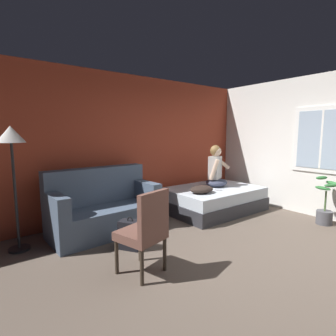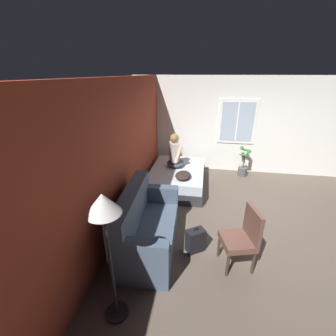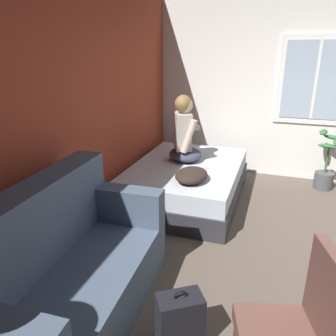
# 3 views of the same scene
# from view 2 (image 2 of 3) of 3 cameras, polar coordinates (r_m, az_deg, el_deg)

# --- Properties ---
(ground_plane) EXTENTS (40.00, 40.00, 0.00)m
(ground_plane) POSITION_cam_2_polar(r_m,az_deg,el_deg) (5.10, 22.78, -11.73)
(ground_plane) COLOR brown
(wall_back_accent) EXTENTS (9.89, 0.16, 2.70)m
(wall_back_accent) POSITION_cam_2_polar(r_m,az_deg,el_deg) (4.59, -10.20, 4.84)
(wall_back_accent) COLOR #993823
(wall_back_accent) RESTS_ON ground
(wall_side_with_window) EXTENTS (0.19, 6.80, 2.70)m
(wall_side_with_window) POSITION_cam_2_polar(r_m,az_deg,el_deg) (6.89, 20.24, 9.91)
(wall_side_with_window) COLOR silver
(wall_side_with_window) RESTS_ON ground
(bed) EXTENTS (1.95, 1.38, 0.48)m
(bed) POSITION_cam_2_polar(r_m,az_deg,el_deg) (5.87, 2.36, -2.37)
(bed) COLOR #2D2D33
(bed) RESTS_ON ground
(couch) EXTENTS (1.74, 0.91, 1.04)m
(couch) POSITION_cam_2_polar(r_m,az_deg,el_deg) (3.87, -5.69, -14.66)
(couch) COLOR #47566B
(couch) RESTS_ON ground
(side_chair) EXTENTS (0.57, 0.57, 0.98)m
(side_chair) POSITION_cam_2_polar(r_m,az_deg,el_deg) (3.63, 18.43, -16.12)
(side_chair) COLOR #382D23
(side_chair) RESTS_ON ground
(person_seated) EXTENTS (0.66, 0.62, 0.88)m
(person_seated) POSITION_cam_2_polar(r_m,az_deg,el_deg) (5.81, 1.79, 3.75)
(person_seated) COLOR #383D51
(person_seated) RESTS_ON bed
(backpack) EXTENTS (0.34, 0.35, 0.46)m
(backpack) POSITION_cam_2_polar(r_m,az_deg,el_deg) (3.94, 6.89, -17.75)
(backpack) COLOR black
(backpack) RESTS_ON ground
(throw_pillow) EXTENTS (0.50, 0.38, 0.14)m
(throw_pillow) POSITION_cam_2_polar(r_m,az_deg,el_deg) (5.24, 3.84, -1.88)
(throw_pillow) COLOR #2D231E
(throw_pillow) RESTS_ON bed
(cell_phone) EXTENTS (0.15, 0.15, 0.01)m
(cell_phone) POSITION_cam_2_polar(r_m,az_deg,el_deg) (5.65, 4.70, -0.70)
(cell_phone) COLOR #B7B7BC
(cell_phone) RESTS_ON bed
(floor_lamp) EXTENTS (0.36, 0.36, 1.70)m
(floor_lamp) POSITION_cam_2_polar(r_m,az_deg,el_deg) (2.37, -15.82, -11.98)
(floor_lamp) COLOR black
(floor_lamp) RESTS_ON ground
(potted_plant) EXTENTS (0.39, 0.37, 0.85)m
(potted_plant) POSITION_cam_2_polar(r_m,az_deg,el_deg) (6.78, 18.57, 0.58)
(potted_plant) COLOR #4C4C51
(potted_plant) RESTS_ON ground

